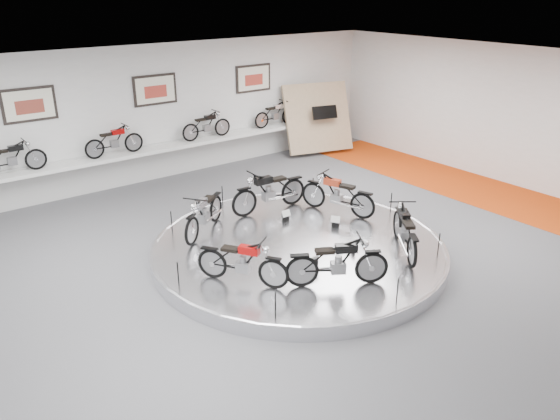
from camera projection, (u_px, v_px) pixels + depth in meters
floor at (307, 260)px, 11.85m from camera, size 16.00×16.00×0.00m
ceiling at (311, 73)px, 10.32m from camera, size 16.00×16.00×0.00m
wall_back at (157, 113)px, 16.21m from camera, size 16.00×0.00×16.00m
wall_right at (522, 119)px, 15.58m from camera, size 0.00×14.00×14.00m
orange_carpet_strip at (488, 193)px, 15.67m from camera, size 2.40×12.60×0.01m
dado_band at (161, 160)px, 16.75m from camera, size 15.68×0.04×1.10m
display_platform at (299, 249)px, 12.01m from camera, size 6.40×6.40×0.30m
platform_rim at (299, 244)px, 11.96m from camera, size 6.40×6.40×0.10m
shelf at (164, 148)px, 16.37m from camera, size 11.00×0.55×0.10m
poster_left at (29, 105)px, 13.94m from camera, size 1.35×0.06×0.88m
poster_center at (155, 90)px, 15.91m from camera, size 1.35×0.06×0.88m
poster_right at (253, 78)px, 17.88m from camera, size 1.35×0.06×0.88m
display_panel at (318, 118)px, 18.99m from camera, size 2.56×1.52×2.30m
shelf_bike_a at (12, 160)px, 13.85m from camera, size 1.22×0.43×0.73m
shelf_bike_b at (114, 143)px, 15.37m from camera, size 1.22×0.43×0.73m
shelf_bike_c at (207, 127)px, 17.06m from camera, size 1.22×0.43×0.73m
shelf_bike_d at (275, 115)px, 18.58m from camera, size 1.22×0.43×0.73m
bike_a at (338, 194)px, 13.35m from camera, size 1.13×1.80×1.00m
bike_b at (269, 191)px, 13.48m from camera, size 1.84×0.76×1.06m
bike_c at (204, 213)px, 12.28m from camera, size 1.70×1.46×0.98m
bike_d at (242, 261)px, 10.18m from camera, size 1.32×1.61×0.92m
bike_e at (337, 262)px, 10.11m from camera, size 1.72×1.37×0.98m
bike_f at (405, 230)px, 11.39m from camera, size 1.48×1.70×0.99m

